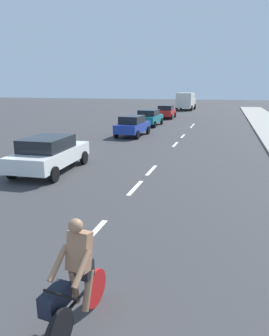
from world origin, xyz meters
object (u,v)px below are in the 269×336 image
object	(u,v)px
parked_car_teal	(149,117)
cyclist	(74,280)
parked_car_blue	(133,125)
delivery_truck	(186,101)
parked_car_white	(50,153)
parked_car_red	(166,111)

from	to	relation	value
parked_car_teal	cyclist	bearing A→B (deg)	-77.84
parked_car_blue	parked_car_teal	xyz separation A→B (m)	(-0.35, 6.77, 0.00)
cyclist	delivery_truck	distance (m)	48.87
parked_car_white	parked_car_blue	bearing A→B (deg)	83.97
parked_car_white	delivery_truck	world-z (taller)	delivery_truck
cyclist	delivery_truck	world-z (taller)	delivery_truck
parked_car_teal	parked_car_blue	bearing A→B (deg)	-86.14
parked_car_teal	parked_car_red	bearing A→B (deg)	89.67
cyclist	parked_car_teal	size ratio (longest dim) A/B	0.41
delivery_truck	cyclist	bearing A→B (deg)	-82.76
parked_car_red	delivery_truck	size ratio (longest dim) A/B	0.69
parked_car_teal	delivery_truck	size ratio (longest dim) A/B	0.70
cyclist	parked_car_blue	world-z (taller)	cyclist
parked_car_white	parked_car_red	bearing A→B (deg)	86.05
parked_car_blue	parked_car_teal	world-z (taller)	same
cyclist	parked_car_white	world-z (taller)	cyclist
cyclist	delivery_truck	bearing A→B (deg)	-79.34
cyclist	parked_car_red	distance (m)	34.18
cyclist	parked_car_blue	distance (m)	19.65
cyclist	parked_car_blue	bearing A→B (deg)	-70.44
parked_car_white	parked_car_blue	distance (m)	10.95
parked_car_blue	cyclist	bearing A→B (deg)	-73.39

